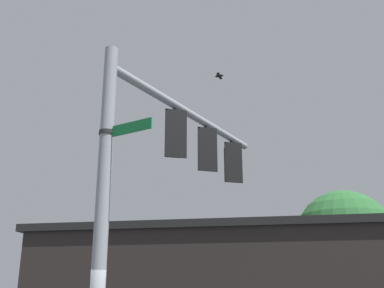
{
  "coord_description": "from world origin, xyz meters",
  "views": [
    {
      "loc": [
        -0.82,
        -8.99,
        2.03
      ],
      "look_at": [
        2.39,
        2.16,
        5.8
      ],
      "focal_mm": 44.21,
      "sensor_mm": 36.0,
      "label": 1
    }
  ],
  "objects_px": {
    "traffic_light_mid_outer": "(231,164)",
    "traffic_light_mid_inner": "(205,151)",
    "bird_flying": "(219,76)",
    "traffic_light_nearest_pole": "(174,135)",
    "street_name_sign": "(118,130)"
  },
  "relations": [
    {
      "from": "traffic_light_mid_outer",
      "to": "traffic_light_mid_inner",
      "type": "bearing_deg",
      "value": -137.81
    },
    {
      "from": "bird_flying",
      "to": "traffic_light_mid_inner",
      "type": "bearing_deg",
      "value": -120.52
    },
    {
      "from": "traffic_light_nearest_pole",
      "to": "bird_flying",
      "type": "height_order",
      "value": "bird_flying"
    },
    {
      "from": "traffic_light_mid_inner",
      "to": "traffic_light_nearest_pole",
      "type": "bearing_deg",
      "value": -137.81
    },
    {
      "from": "street_name_sign",
      "to": "bird_flying",
      "type": "height_order",
      "value": "bird_flying"
    },
    {
      "from": "traffic_light_nearest_pole",
      "to": "traffic_light_mid_inner",
      "type": "distance_m",
      "value": 1.53
    },
    {
      "from": "traffic_light_nearest_pole",
      "to": "bird_flying",
      "type": "distance_m",
      "value": 4.94
    },
    {
      "from": "traffic_light_mid_outer",
      "to": "street_name_sign",
      "type": "relative_size",
      "value": 1.33
    },
    {
      "from": "traffic_light_mid_inner",
      "to": "bird_flying",
      "type": "distance_m",
      "value": 3.96
    },
    {
      "from": "traffic_light_nearest_pole",
      "to": "street_name_sign",
      "type": "bearing_deg",
      "value": -130.75
    },
    {
      "from": "traffic_light_mid_outer",
      "to": "bird_flying",
      "type": "relative_size",
      "value": 3.7
    },
    {
      "from": "bird_flying",
      "to": "traffic_light_nearest_pole",
      "type": "bearing_deg",
      "value": -127.6
    },
    {
      "from": "traffic_light_mid_inner",
      "to": "bird_flying",
      "type": "relative_size",
      "value": 3.7
    },
    {
      "from": "traffic_light_mid_outer",
      "to": "bird_flying",
      "type": "height_order",
      "value": "bird_flying"
    },
    {
      "from": "traffic_light_mid_outer",
      "to": "street_name_sign",
      "type": "height_order",
      "value": "traffic_light_mid_outer"
    }
  ]
}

